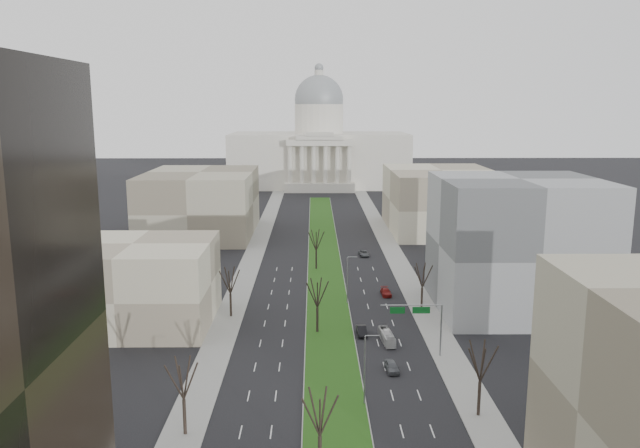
{
  "coord_description": "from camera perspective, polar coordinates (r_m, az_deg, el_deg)",
  "views": [
    {
      "loc": [
        -2.59,
        -17.09,
        36.86
      ],
      "look_at": [
        -1.23,
        111.43,
        12.17
      ],
      "focal_mm": 35.0,
      "sensor_mm": 36.0,
      "label": 1
    }
  ],
  "objects": [
    {
      "name": "ground",
      "position": [
        141.98,
        0.46,
        -4.17
      ],
      "size": [
        600.0,
        600.0,
        0.0
      ],
      "primitive_type": "plane",
      "color": "black",
      "rests_on": "ground"
    },
    {
      "name": "median",
      "position": [
        140.98,
        0.47,
        -4.24
      ],
      "size": [
        8.0,
        222.03,
        0.2
      ],
      "color": "#999993",
      "rests_on": "ground"
    },
    {
      "name": "sidewalk_left",
      "position": [
        118.91,
        -7.84,
        -7.25
      ],
      "size": [
        5.0,
        330.0,
        0.15
      ],
      "primitive_type": "cube",
      "color": "gray",
      "rests_on": "ground"
    },
    {
      "name": "sidewalk_right",
      "position": [
        119.67,
        9.16,
        -7.17
      ],
      "size": [
        5.0,
        330.0,
        0.15
      ],
      "primitive_type": "cube",
      "color": "gray",
      "rests_on": "ground"
    },
    {
      "name": "capitol",
      "position": [
        287.42,
        -0.09,
        6.78
      ],
      "size": [
        80.0,
        46.0,
        55.0
      ],
      "color": "beige",
      "rests_on": "ground"
    },
    {
      "name": "building_beige_left",
      "position": [
        110.63,
        -16.61,
        -5.25
      ],
      "size": [
        26.0,
        22.0,
        14.0
      ],
      "primitive_type": "cube",
      "color": "gray",
      "rests_on": "ground"
    },
    {
      "name": "building_grey_right",
      "position": [
        117.72,
        17.53,
        -1.83
      ],
      "size": [
        28.0,
        26.0,
        24.0
      ],
      "primitive_type": "cube",
      "color": "slate",
      "rests_on": "ground"
    },
    {
      "name": "building_far_left",
      "position": [
        182.17,
        -10.85,
        1.88
      ],
      "size": [
        30.0,
        40.0,
        18.0
      ],
      "primitive_type": "cube",
      "color": "gray",
      "rests_on": "ground"
    },
    {
      "name": "building_far_right",
      "position": [
        188.0,
        10.94,
        2.16
      ],
      "size": [
        30.0,
        40.0,
        18.0
      ],
      "primitive_type": "cube",
      "color": "gray",
      "rests_on": "ground"
    },
    {
      "name": "tree_left_mid",
      "position": [
        73.09,
        -12.43,
        -13.51
      ],
      "size": [
        5.4,
        5.4,
        9.72
      ],
      "color": "black",
      "rests_on": "ground"
    },
    {
      "name": "tree_left_far",
      "position": [
        110.26,
        -8.23,
        -5.04
      ],
      "size": [
        5.28,
        5.28,
        9.5
      ],
      "color": "black",
      "rests_on": "ground"
    },
    {
      "name": "tree_right_mid",
      "position": [
        77.76,
        14.51,
        -11.95
      ],
      "size": [
        5.52,
        5.52,
        9.94
      ],
      "color": "black",
      "rests_on": "ground"
    },
    {
      "name": "tree_right_far",
      "position": [
        114.94,
        9.36,
        -4.57
      ],
      "size": [
        5.04,
        5.04,
        9.07
      ],
      "color": "black",
      "rests_on": "ground"
    },
    {
      "name": "tree_median_a",
      "position": [
        64.43,
        -0.01,
        -16.74
      ],
      "size": [
        5.4,
        5.4,
        9.72
      ],
      "color": "black",
      "rests_on": "ground"
    },
    {
      "name": "tree_median_b",
      "position": [
        101.58,
        -0.25,
        -6.22
      ],
      "size": [
        5.4,
        5.4,
        9.72
      ],
      "color": "black",
      "rests_on": "ground"
    },
    {
      "name": "tree_median_c",
      "position": [
        140.3,
        -0.35,
        -1.41
      ],
      "size": [
        5.4,
        5.4,
        9.72
      ],
      "color": "black",
      "rests_on": "ground"
    },
    {
      "name": "streetlamp_median_b",
      "position": [
        79.15,
        4.16,
        -13.04
      ],
      "size": [
        1.9,
        0.2,
        9.16
      ],
      "color": "gray",
      "rests_on": "ground"
    },
    {
      "name": "streetlamp_median_c",
      "position": [
        116.75,
        2.54,
        -5.07
      ],
      "size": [
        1.9,
        0.2,
        9.16
      ],
      "color": "gray",
      "rests_on": "ground"
    },
    {
      "name": "mast_arm_signs",
      "position": [
        93.77,
        9.4,
        -8.42
      ],
      "size": [
        9.12,
        0.24,
        8.09
      ],
      "color": "gray",
      "rests_on": "ground"
    },
    {
      "name": "car_grey_near",
      "position": [
        90.27,
        6.57,
        -12.81
      ],
      "size": [
        2.06,
        4.27,
        1.4
      ],
      "primitive_type": "imported",
      "rotation": [
        0.0,
        0.0,
        0.1
      ],
      "color": "#53565C",
      "rests_on": "ground"
    },
    {
      "name": "car_black",
      "position": [
        102.95,
        3.83,
        -9.71
      ],
      "size": [
        1.62,
        4.36,
        1.42
      ],
      "primitive_type": "imported",
      "rotation": [
        0.0,
        0.0,
        0.03
      ],
      "color": "black",
      "rests_on": "ground"
    },
    {
      "name": "car_red",
      "position": [
        123.68,
        6.05,
        -6.21
      ],
      "size": [
        2.0,
        4.54,
        1.3
      ],
      "primitive_type": "imported",
      "rotation": [
        0.0,
        0.0,
        0.04
      ],
      "color": "maroon",
      "rests_on": "ground"
    },
    {
      "name": "car_grey_far",
      "position": [
        154.54,
        4.03,
        -2.71
      ],
      "size": [
        2.57,
        4.81,
        1.29
      ],
      "primitive_type": "imported",
      "rotation": [
        0.0,
        0.0,
        0.1
      ],
      "color": "#4E5356",
      "rests_on": "ground"
    },
    {
      "name": "box_van",
      "position": [
        100.2,
        6.14,
        -10.21
      ],
      "size": [
        2.18,
        6.74,
        1.84
      ],
      "primitive_type": "imported",
      "rotation": [
        0.0,
        0.0,
        0.1
      ],
      "color": "silver",
      "rests_on": "ground"
    }
  ]
}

